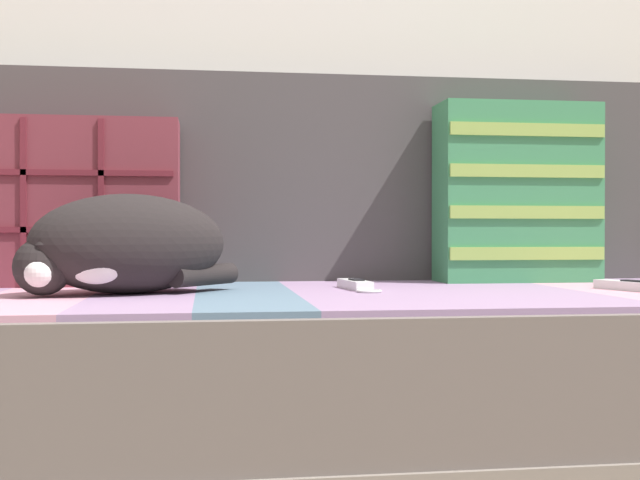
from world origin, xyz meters
name	(u,v)px	position (x,y,z in m)	size (l,w,h in m)	color
couch	(339,396)	(0.00, 0.11, 0.20)	(1.78, 0.88, 0.41)	gray
sofa_backrest	(314,179)	(0.00, 0.48, 0.65)	(1.74, 0.14, 0.48)	#474242
throw_pillow_quilted	(68,202)	(-0.55, 0.33, 0.59)	(0.47, 0.14, 0.36)	brown
throw_pillow_striped	(517,193)	(0.46, 0.33, 0.61)	(0.37, 0.14, 0.41)	#3D8956
sleeping_cat	(123,246)	(-0.41, 0.07, 0.50)	(0.42, 0.33, 0.19)	black
game_remote_near	(356,285)	(0.04, 0.13, 0.42)	(0.06, 0.19, 0.02)	white
game_remote_far	(633,286)	(0.57, 0.02, 0.42)	(0.10, 0.21, 0.02)	white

